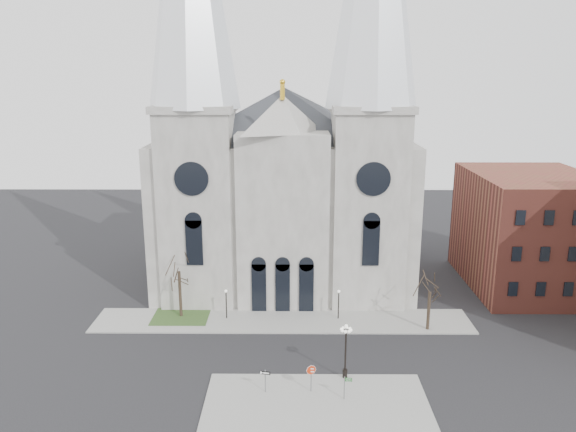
{
  "coord_description": "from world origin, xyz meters",
  "views": [
    {
      "loc": [
        1.0,
        -44.13,
        25.84
      ],
      "look_at": [
        0.63,
        8.0,
        12.4
      ],
      "focal_mm": 35.0,
      "sensor_mm": 36.0,
      "label": 1
    }
  ],
  "objects_px": {
    "stop_sign": "(311,373)",
    "street_name_sign": "(345,386)",
    "globe_lamp": "(346,344)",
    "one_way_sign": "(265,377)"
  },
  "relations": [
    {
      "from": "globe_lamp",
      "to": "street_name_sign",
      "type": "relative_size",
      "value": 2.5
    },
    {
      "from": "globe_lamp",
      "to": "street_name_sign",
      "type": "distance_m",
      "value": 3.86
    },
    {
      "from": "one_way_sign",
      "to": "stop_sign",
      "type": "bearing_deg",
      "value": 11.81
    },
    {
      "from": "stop_sign",
      "to": "street_name_sign",
      "type": "xyz_separation_m",
      "value": [
        2.73,
        -1.13,
        -0.52
      ]
    },
    {
      "from": "one_way_sign",
      "to": "street_name_sign",
      "type": "bearing_deg",
      "value": 1.05
    },
    {
      "from": "stop_sign",
      "to": "street_name_sign",
      "type": "distance_m",
      "value": 3.0
    },
    {
      "from": "globe_lamp",
      "to": "street_name_sign",
      "type": "height_order",
      "value": "globe_lamp"
    },
    {
      "from": "one_way_sign",
      "to": "street_name_sign",
      "type": "relative_size",
      "value": 1.01
    },
    {
      "from": "globe_lamp",
      "to": "street_name_sign",
      "type": "bearing_deg",
      "value": -94.88
    },
    {
      "from": "stop_sign",
      "to": "globe_lamp",
      "type": "relative_size",
      "value": 0.48
    }
  ]
}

